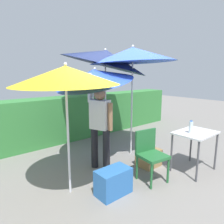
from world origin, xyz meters
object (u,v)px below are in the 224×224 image
(umbrella_rainbow, at_px, (66,76))
(crate_cardboard, at_px, (149,157))
(chair_plastic, at_px, (150,152))
(umbrella_yellow, at_px, (94,77))
(cooler_box, at_px, (113,182))
(person_vendor, at_px, (100,123))
(folding_table, at_px, (195,137))
(umbrella_navy, at_px, (105,58))
(umbrella_orange, at_px, (133,55))
(bottle_water, at_px, (191,127))

(umbrella_rainbow, relative_size, crate_cardboard, 4.69)
(chair_plastic, bearing_deg, umbrella_yellow, 106.39)
(umbrella_rainbow, xyz_separation_m, cooler_box, (0.50, -0.48, -1.63))
(person_vendor, height_order, crate_cardboard, person_vendor)
(chair_plastic, distance_m, folding_table, 0.99)
(chair_plastic, bearing_deg, umbrella_navy, 76.39)
(umbrella_rainbow, distance_m, person_vendor, 1.30)
(cooler_box, bearing_deg, crate_cardboard, 13.80)
(person_vendor, relative_size, cooler_box, 3.45)
(umbrella_orange, distance_m, cooler_box, 2.66)
(chair_plastic, xyz_separation_m, bottle_water, (0.78, -0.30, 0.38))
(umbrella_rainbow, height_order, umbrella_navy, umbrella_navy)
(umbrella_yellow, bearing_deg, umbrella_navy, 38.86)
(person_vendor, xyz_separation_m, bottle_water, (1.20, -1.20, -0.04))
(umbrella_navy, height_order, folding_table, umbrella_navy)
(chair_plastic, distance_m, crate_cardboard, 0.65)
(folding_table, bearing_deg, cooler_box, 166.91)
(umbrella_yellow, relative_size, umbrella_navy, 0.77)
(person_vendor, height_order, folding_table, person_vendor)
(crate_cardboard, xyz_separation_m, folding_table, (0.50, -0.69, 0.51))
(bottle_water, bearing_deg, umbrella_navy, 99.19)
(chair_plastic, bearing_deg, bottle_water, -21.19)
(umbrella_rainbow, height_order, crate_cardboard, umbrella_rainbow)
(bottle_water, bearing_deg, umbrella_orange, 98.17)
(umbrella_yellow, height_order, folding_table, umbrella_yellow)
(crate_cardboard, bearing_deg, bottle_water, -61.13)
(chair_plastic, bearing_deg, umbrella_orange, 60.59)
(umbrella_yellow, bearing_deg, person_vendor, -104.32)
(umbrella_orange, bearing_deg, person_vendor, -171.78)
(crate_cardboard, bearing_deg, cooler_box, -166.20)
(chair_plastic, bearing_deg, cooler_box, 175.16)
(umbrella_orange, distance_m, bottle_water, 1.93)
(umbrella_navy, distance_m, person_vendor, 1.81)
(umbrella_rainbow, bearing_deg, umbrella_yellow, 34.22)
(umbrella_navy, bearing_deg, umbrella_orange, -79.04)
(chair_plastic, xyz_separation_m, folding_table, (0.92, -0.33, 0.17))
(umbrella_yellow, relative_size, bottle_water, 8.91)
(umbrella_rainbow, height_order, folding_table, umbrella_rainbow)
(umbrella_navy, xyz_separation_m, chair_plastic, (-0.44, -1.81, -1.72))
(umbrella_rainbow, distance_m, bottle_water, 2.42)
(umbrella_orange, relative_size, cooler_box, 4.55)
(crate_cardboard, height_order, folding_table, folding_table)
(umbrella_yellow, height_order, chair_plastic, umbrella_yellow)
(person_vendor, distance_m, chair_plastic, 1.08)
(umbrella_rainbow, bearing_deg, person_vendor, 22.34)
(umbrella_navy, relative_size, chair_plastic, 3.10)
(bottle_water, bearing_deg, chair_plastic, 158.81)
(umbrella_yellow, bearing_deg, umbrella_rainbow, -145.78)
(umbrella_yellow, bearing_deg, umbrella_orange, -8.31)
(umbrella_rainbow, xyz_separation_m, crate_cardboard, (1.70, -0.18, -1.67))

